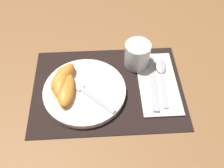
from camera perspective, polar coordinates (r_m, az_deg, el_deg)
ground_plane at (r=0.78m, az=-0.94°, el=-0.92°), size 3.00×3.00×0.00m
placemat at (r=0.77m, az=-0.94°, el=-0.84°), size 0.44×0.31×0.00m
plate at (r=0.76m, az=-5.97°, el=-1.56°), size 0.24×0.24×0.02m
juice_glass at (r=0.81m, az=5.50°, el=6.12°), size 0.08×0.08×0.08m
napkin at (r=0.79m, az=9.89°, el=0.34°), size 0.11×0.24×0.00m
knife at (r=0.78m, az=8.96°, el=0.25°), size 0.03×0.21×0.01m
spoon at (r=0.81m, az=10.68°, el=2.59°), size 0.04×0.19×0.01m
fork at (r=0.75m, az=-6.08°, el=-1.39°), size 0.15×0.15×0.00m
citrus_wedge_0 at (r=0.77m, az=-10.65°, el=1.47°), size 0.09×0.12×0.04m
citrus_wedge_1 at (r=0.76m, az=-11.02°, el=0.18°), size 0.05×0.12×0.04m
citrus_wedge_2 at (r=0.74m, az=-10.07°, el=-1.03°), size 0.06×0.13×0.03m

